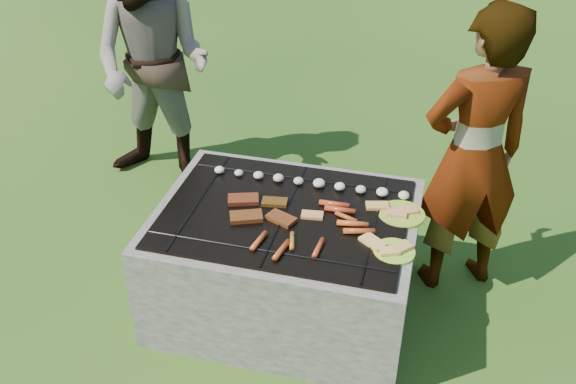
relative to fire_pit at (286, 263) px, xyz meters
name	(u,v)px	position (x,y,z in m)	size (l,w,h in m)	color
lawn	(286,303)	(0.00, 0.00, -0.28)	(60.00, 60.00, 0.00)	#204411
fire_pit	(286,263)	(0.00, 0.00, 0.00)	(1.30, 1.00, 0.62)	#A49A91
mushrooms	(316,183)	(0.10, 0.27, 0.35)	(1.06, 0.06, 0.04)	white
pork_slabs	(258,209)	(-0.14, -0.03, 0.34)	(0.40, 0.28, 0.02)	#9F3B1C
sausages	(324,227)	(0.22, -0.09, 0.34)	(0.54, 0.51, 0.03)	red
bread_on_grate	(357,222)	(0.36, 0.00, 0.34)	(0.45, 0.41, 0.02)	tan
plate_far	(401,214)	(0.56, 0.13, 0.33)	(0.31, 0.31, 0.03)	yellow
plate_near	(395,251)	(0.56, -0.17, 0.33)	(0.24, 0.24, 0.03)	yellow
cook	(474,157)	(0.87, 0.45, 0.52)	(0.59, 0.39, 1.61)	gray
bystander	(153,65)	(-1.17, 1.06, 0.57)	(0.83, 0.64, 1.70)	gray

